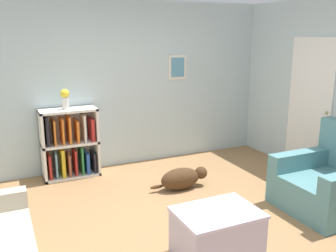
# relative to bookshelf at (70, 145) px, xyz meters

# --- Properties ---
(ground_plane) EXTENTS (14.00, 14.00, 0.00)m
(ground_plane) POSITION_rel_bookshelf_xyz_m (0.86, -2.02, -0.49)
(ground_plane) COLOR #997047
(wall_back) EXTENTS (5.60, 0.13, 2.60)m
(wall_back) POSITION_rel_bookshelf_xyz_m (0.86, 0.23, 0.81)
(wall_back) COLOR silver
(wall_back) RESTS_ON ground_plane
(bookshelf) EXTENTS (0.82, 0.36, 1.03)m
(bookshelf) POSITION_rel_bookshelf_xyz_m (0.00, 0.00, 0.00)
(bookshelf) COLOR silver
(bookshelf) RESTS_ON ground_plane
(recliner_chair) EXTENTS (1.02, 0.99, 1.02)m
(recliner_chair) POSITION_rel_bookshelf_xyz_m (2.68, -2.43, -0.15)
(recliner_chair) COLOR slate
(recliner_chair) RESTS_ON ground_plane
(coffee_table) EXTENTS (0.78, 0.58, 0.48)m
(coffee_table) POSITION_rel_bookshelf_xyz_m (0.86, -2.72, -0.24)
(coffee_table) COLOR #BCB2D1
(coffee_table) RESTS_ON ground_plane
(dog) EXTENTS (0.85, 0.27, 0.30)m
(dog) POSITION_rel_bookshelf_xyz_m (1.30, -1.14, -0.33)
(dog) COLOR #472D19
(dog) RESTS_ON ground_plane
(vase) EXTENTS (0.13, 0.13, 0.29)m
(vase) POSITION_rel_bookshelf_xyz_m (-0.03, -0.02, 0.71)
(vase) COLOR silver
(vase) RESTS_ON bookshelf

